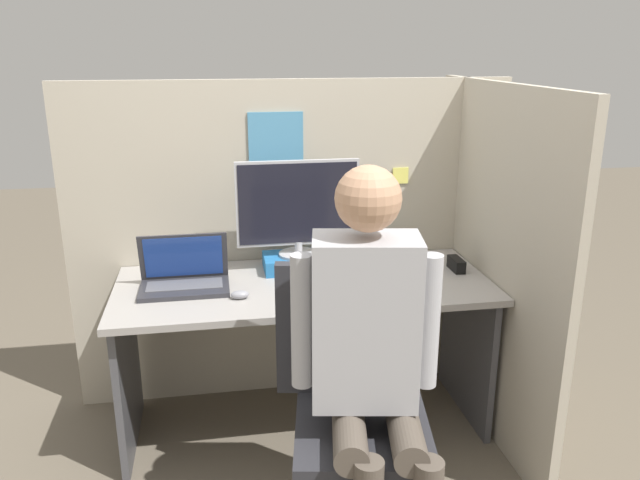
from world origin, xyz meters
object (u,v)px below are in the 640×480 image
at_px(monitor, 297,207).
at_px(office_chair, 352,404).
at_px(laptop, 184,278).
at_px(stapler, 456,264).
at_px(carrot_toy, 331,296).
at_px(person, 371,348).
at_px(coffee_mug, 377,252).
at_px(paper_box, 298,262).

distance_m(monitor, office_chair, 1.00).
distance_m(laptop, office_chair, 0.95).
height_order(stapler, carrot_toy, stapler).
bearing_deg(monitor, office_chair, -85.34).
distance_m(carrot_toy, person, 0.61).
xyz_separation_m(carrot_toy, coffee_mug, (0.31, 0.44, 0.03)).
bearing_deg(office_chair, coffee_mug, 70.18).
height_order(office_chair, person, person).
relative_size(office_chair, person, 0.71).
height_order(stapler, coffee_mug, coffee_mug).
bearing_deg(carrot_toy, stapler, 21.72).
relative_size(person, coffee_mug, 14.55).
distance_m(paper_box, monitor, 0.27).
xyz_separation_m(laptop, carrot_toy, (0.60, -0.24, -0.03)).
relative_size(paper_box, person, 0.23).
relative_size(stapler, office_chair, 0.13).
height_order(person, coffee_mug, person).
xyz_separation_m(laptop, stapler, (1.24, 0.02, -0.02)).
height_order(carrot_toy, office_chair, office_chair).
xyz_separation_m(stapler, person, (-0.63, -0.86, 0.06)).
xyz_separation_m(carrot_toy, office_chair, (-0.01, -0.46, -0.22)).
bearing_deg(office_chair, paper_box, 94.68).
xyz_separation_m(monitor, laptop, (-0.52, -0.16, -0.26)).
height_order(paper_box, carrot_toy, paper_box).
distance_m(paper_box, carrot_toy, 0.41).
bearing_deg(person, carrot_toy, 91.34).
distance_m(monitor, coffee_mug, 0.47).
bearing_deg(monitor, paper_box, -90.00).
height_order(paper_box, office_chair, office_chair).
distance_m(paper_box, office_chair, 0.89).
relative_size(stapler, person, 0.09).
distance_m(laptop, coffee_mug, 0.93).
distance_m(paper_box, laptop, 0.54).
height_order(paper_box, monitor, monitor).
distance_m(stapler, person, 1.07).
bearing_deg(paper_box, monitor, 90.00).
bearing_deg(laptop, stapler, 0.85).
relative_size(paper_box, laptop, 0.86).
bearing_deg(stapler, monitor, 168.83).
relative_size(paper_box, stapler, 2.60).
bearing_deg(paper_box, carrot_toy, -78.39).
bearing_deg(paper_box, coffee_mug, 5.97).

